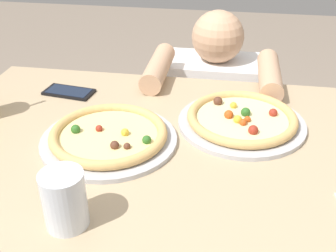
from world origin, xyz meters
The scene contains 6 objects.
dining_table centered at (0.00, 0.00, 0.64)m, with size 1.38×0.79×0.75m.
pizza_near centered at (-0.21, -0.02, 0.77)m, with size 0.34×0.34×0.04m.
pizza_far centered at (0.12, 0.12, 0.77)m, with size 0.34×0.34×0.04m.
water_cup_clear centered at (-0.21, -0.31, 0.81)m, with size 0.08×0.08×0.12m.
cell_phone centered at (-0.41, 0.22, 0.75)m, with size 0.16×0.09×0.01m.
diner_seated centered at (0.02, 0.61, 0.41)m, with size 0.43×0.53×0.92m.
Camera 1 is at (0.08, -0.86, 1.32)m, focal length 44.27 mm.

